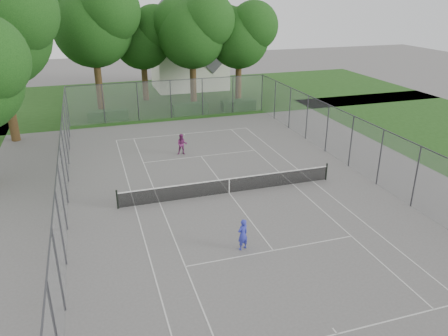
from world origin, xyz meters
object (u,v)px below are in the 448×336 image
object	(u,v)px
girl_player	(243,234)
woman_player	(182,144)
tennis_net	(229,185)
house	(189,53)

from	to	relation	value
girl_player	woman_player	size ratio (longest dim) A/B	0.99
tennis_net	house	distance (m)	30.34
woman_player	house	bearing A→B (deg)	87.63
tennis_net	girl_player	xyz separation A→B (m)	(-1.29, -5.83, 0.25)
tennis_net	woman_player	bearing A→B (deg)	99.33
tennis_net	house	xyz separation A→B (m)	(4.81, 29.74, 3.62)
girl_player	woman_player	bearing A→B (deg)	-111.18
house	girl_player	bearing A→B (deg)	-99.73
house	woman_player	size ratio (longest dim) A/B	6.68
girl_player	woman_player	world-z (taller)	woman_player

